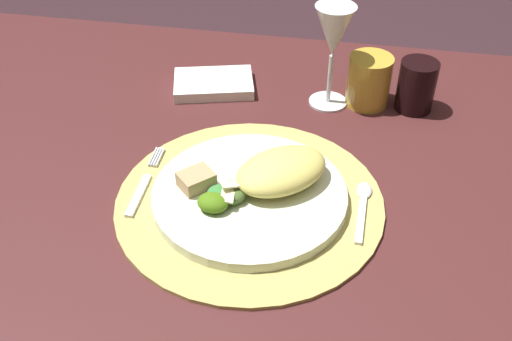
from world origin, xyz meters
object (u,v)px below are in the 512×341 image
object	(u,v)px
spoon	(363,202)
napkin	(214,84)
amber_tumbler	(369,81)
dinner_plate	(250,195)
dark_tumbler	(416,86)
wine_glass	(334,35)
dining_table	(250,222)
fork	(144,184)

from	to	relation	value
spoon	napkin	world-z (taller)	napkin
amber_tumbler	dinner_plate	bearing A→B (deg)	-117.12
dark_tumbler	wine_glass	bearing A→B (deg)	-175.75
napkin	amber_tumbler	world-z (taller)	amber_tumbler
spoon	amber_tumbler	bearing A→B (deg)	91.40
wine_glass	amber_tumbler	distance (m)	0.11
wine_glass	amber_tumbler	bearing A→B (deg)	10.69
dining_table	fork	size ratio (longest dim) A/B	8.51
dinner_plate	amber_tumbler	world-z (taller)	amber_tumbler
dining_table	dark_tumbler	bearing A→B (deg)	35.42
dining_table	dinner_plate	bearing A→B (deg)	-78.41
spoon	fork	bearing A→B (deg)	-176.68
dark_tumbler	napkin	bearing A→B (deg)	-179.89
fork	napkin	xyz separation A→B (m)	(0.03, 0.29, 0.00)
wine_glass	dark_tumbler	distance (m)	0.17
dinner_plate	wine_glass	xyz separation A→B (m)	(0.09, 0.29, 0.12)
wine_glass	dark_tumbler	xyz separation A→B (m)	(0.15, 0.01, -0.09)
dinner_plate	amber_tumbler	bearing A→B (deg)	62.88
fork	spoon	size ratio (longest dim) A/B	1.24
spoon	dark_tumbler	world-z (taller)	dark_tumbler
dining_table	wine_glass	bearing A→B (deg)	57.56
napkin	amber_tumbler	bearing A→B (deg)	0.49
dinner_plate	dark_tumbler	xyz separation A→B (m)	(0.23, 0.30, 0.03)
amber_tumbler	napkin	bearing A→B (deg)	-179.51
dinner_plate	spoon	bearing A→B (deg)	7.74
dinner_plate	fork	distance (m)	0.16
napkin	dark_tumbler	world-z (taller)	dark_tumbler
dining_table	dark_tumbler	size ratio (longest dim) A/B	15.08
fork	dining_table	bearing A→B (deg)	39.23
amber_tumbler	dark_tumbler	distance (m)	0.08
dark_tumbler	dinner_plate	bearing A→B (deg)	-128.20
wine_glass	dark_tumbler	bearing A→B (deg)	4.25
dining_table	spoon	distance (m)	0.26
spoon	wine_glass	bearing A→B (deg)	105.62
dinner_plate	fork	xyz separation A→B (m)	(-0.16, 0.00, -0.01)
spoon	napkin	xyz separation A→B (m)	(-0.28, 0.27, 0.00)
fork	spoon	distance (m)	0.32
wine_glass	dark_tumbler	size ratio (longest dim) A/B	2.03
napkin	wine_glass	distance (m)	0.24
dinner_plate	wine_glass	size ratio (longest dim) A/B	1.53
dining_table	napkin	world-z (taller)	napkin
dinner_plate	wine_glass	bearing A→B (deg)	73.29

